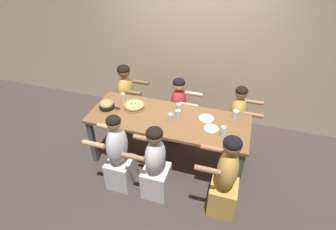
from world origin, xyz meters
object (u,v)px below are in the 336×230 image
drinking_glass_f (170,118)px  diner_near_midleft (118,156)px  empty_plate_c (211,128)px  drinking_glass_d (123,97)px  diner_far_right (236,121)px  diner_far_center (178,111)px  diner_near_right (226,179)px  empty_plate_a (206,118)px  drinking_glass_a (235,115)px  skillet_bowl (107,105)px  diner_far_left (127,99)px  diner_near_center (155,165)px  empty_plate_b (234,143)px  drinking_glass_e (223,132)px  drinking_glass_c (179,108)px  cocktail_glass_blue (117,121)px  pizza_board_main (134,106)px  drinking_glass_b (178,115)px

drinking_glass_f → diner_near_midleft: size_ratio=0.10×
empty_plate_c → drinking_glass_d: 1.39m
diner_far_right → diner_far_center: bearing=-90.0°
diner_near_right → empty_plate_a: bearing=26.9°
drinking_glass_a → diner_near_midleft: diner_near_midleft is taller
skillet_bowl → drinking_glass_f: bearing=-1.9°
diner_far_left → diner_far_right: 1.83m
drinking_glass_a → diner_near_center: diner_near_center is taller
empty_plate_b → skillet_bowl: bearing=172.6°
skillet_bowl → drinking_glass_e: drinking_glass_e is taller
drinking_glass_c → diner_far_right: 0.98m
drinking_glass_d → diner_near_right: (1.64, -0.83, -0.31)m
empty_plate_b → drinking_glass_a: bearing=93.6°
cocktail_glass_blue → diner_near_midleft: 0.45m
drinking_glass_a → drinking_glass_e: size_ratio=0.84×
skillet_bowl → cocktail_glass_blue: skillet_bowl is taller
empty_plate_a → diner_near_center: (-0.47, -0.76, -0.29)m
pizza_board_main → drinking_glass_c: 0.64m
diner_far_center → drinking_glass_a: bearing=67.8°
pizza_board_main → drinking_glass_d: (-0.22, 0.11, 0.04)m
diner_far_center → diner_near_right: bearing=35.9°
skillet_bowl → diner_near_right: diner_near_right is taller
empty_plate_a → diner_near_right: bearing=-63.1°
diner_far_left → diner_near_center: (0.95, -1.25, -0.04)m
drinking_glass_a → drinking_glass_d: 1.63m
drinking_glass_b → drinking_glass_e: (0.63, -0.18, -0.00)m
diner_far_right → drinking_glass_f: bearing=-51.6°
diner_far_left → diner_far_right: size_ratio=1.07×
drinking_glass_b → diner_far_center: bearing=103.9°
drinking_glass_d → diner_near_right: 1.87m
empty_plate_a → drinking_glass_f: size_ratio=1.77×
skillet_bowl → drinking_glass_b: drinking_glass_b is taller
empty_plate_b → diner_far_right: bearing=90.0°
drinking_glass_c → drinking_glass_d: (-0.85, 0.01, 0.01)m
drinking_glass_d → diner_far_center: (0.74, 0.41, -0.36)m
diner_far_left → diner_far_center: 0.91m
pizza_board_main → diner_near_center: 0.97m
empty_plate_a → drinking_glass_a: size_ratio=1.65×
diner_far_right → diner_near_center: size_ratio=1.00×
diner_far_center → diner_near_center: (0.04, -1.25, 0.01)m
diner_far_center → drinking_glass_e: bearing=44.5°
skillet_bowl → diner_near_center: 1.16m
drinking_glass_a → diner_near_midleft: (-1.35, -0.88, -0.32)m
diner_near_midleft → drinking_glass_e: bearing=-69.7°
empty_plate_c → diner_far_left: 1.69m
drinking_glass_b → drinking_glass_c: bearing=102.5°
drinking_glass_d → pizza_board_main: bearing=-26.0°
drinking_glass_a → diner_near_center: (-0.84, -0.88, -0.33)m
diner_near_right → diner_near_center: (-0.86, 0.00, -0.04)m
diner_near_center → diner_near_midleft: 0.50m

